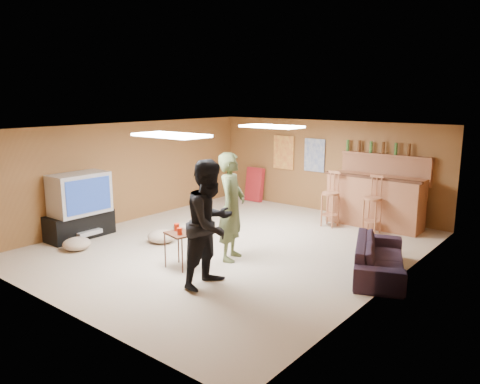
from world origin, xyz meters
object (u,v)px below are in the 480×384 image
Objects in this scene: tv_body at (80,193)px; tray_table at (180,250)px; bar_counter at (375,201)px; person_olive at (232,207)px; person_black at (210,224)px; sofa at (380,257)px.

tray_table is at bearing 1.64° from tv_body.
bar_counter is at bearing 47.00° from tv_body.
person_olive is 1.16m from person_black.
person_olive reaches higher than sofa.
tray_table is at bearing 73.70° from person_black.
sofa is (1.78, 1.99, -0.67)m from person_black.
tv_body is at bearing 86.70° from sofa.
bar_counter is 1.08× the size of sofa.
tv_body is 6.09m from bar_counter.
person_black is at bearing -13.36° from tray_table.
sofa is at bearing -44.77° from person_black.
person_black is (-0.58, -4.58, 0.39)m from bar_counter.
person_black is (0.48, -1.06, 0.02)m from person_olive.
tv_body reaches higher than tray_table.
person_black is 2.76m from sofa.
sofa is (2.26, 0.93, -0.65)m from person_olive.
tv_body is 2.77m from tray_table.
bar_counter is at bearing 71.72° from tray_table.
person_black is at bearing -2.04° from tv_body.
person_olive is at bearing 16.79° from tv_body.
bar_counter is at bearing -10.19° from person_black.
person_black is at bearing -177.25° from person_olive.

